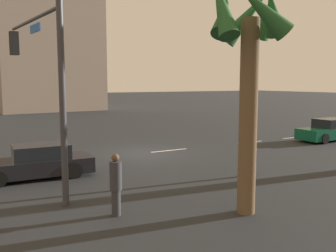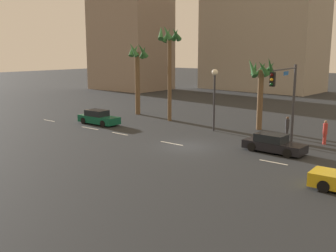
% 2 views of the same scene
% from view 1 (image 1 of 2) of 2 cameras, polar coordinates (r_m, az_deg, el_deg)
% --- Properties ---
extents(ground_plane, '(220.00, 220.00, 0.00)m').
position_cam_1_polar(ground_plane, '(19.58, -3.77, -4.26)').
color(ground_plane, '#232628').
extents(lane_stripe_1, '(2.34, 0.14, 0.01)m').
position_cam_1_polar(lane_stripe_1, '(26.50, 19.24, -1.69)').
color(lane_stripe_1, silver).
rests_on(lane_stripe_1, ground_plane).
extents(lane_stripe_2, '(1.94, 0.14, 0.01)m').
position_cam_1_polar(lane_stripe_2, '(23.65, 12.66, -2.47)').
color(lane_stripe_2, silver).
rests_on(lane_stripe_2, ground_plane).
extents(lane_stripe_3, '(2.23, 0.14, 0.01)m').
position_cam_1_polar(lane_stripe_3, '(20.27, 0.16, -3.85)').
color(lane_stripe_3, silver).
rests_on(lane_stripe_3, ground_plane).
extents(car_0, '(4.56, 1.84, 1.41)m').
position_cam_1_polar(car_0, '(25.95, 23.87, -0.64)').
color(car_0, '#0F5138').
rests_on(car_0, ground_plane).
extents(car_2, '(4.47, 1.89, 1.33)m').
position_cam_1_polar(car_2, '(15.39, -19.84, -5.40)').
color(car_2, black).
rests_on(car_2, ground_plane).
extents(traffic_signal, '(0.91, 5.84, 6.19)m').
position_cam_1_polar(traffic_signal, '(13.22, -19.24, 8.55)').
color(traffic_signal, '#38383D').
rests_on(traffic_signal, ground_plane).
extents(streetlamp, '(0.56, 0.56, 5.61)m').
position_cam_1_polar(streetlamp, '(14.81, 12.90, 7.47)').
color(streetlamp, '#2D2D33').
rests_on(streetlamp, ground_plane).
extents(pedestrian_0, '(0.36, 0.36, 1.79)m').
position_cam_1_polar(pedestrian_0, '(10.50, -8.16, -8.82)').
color(pedestrian_0, '#333338').
rests_on(pedestrian_0, ground_plane).
extents(palm_tree_1, '(2.66, 2.87, 6.73)m').
position_cam_1_polar(palm_tree_1, '(10.51, 12.27, 11.82)').
color(palm_tree_1, brown).
rests_on(palm_tree_1, ground_plane).
extents(building_2, '(13.95, 13.37, 23.62)m').
position_cam_1_polar(building_2, '(54.36, -18.95, 15.01)').
color(building_2, gray).
rests_on(building_2, ground_plane).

